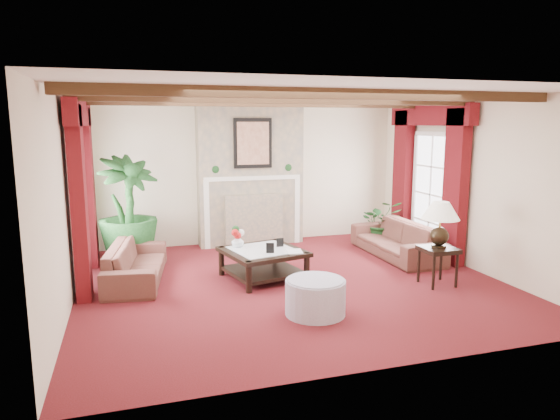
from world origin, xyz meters
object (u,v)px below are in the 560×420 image
object	(u,v)px
potted_palm	(129,232)
sofa_left	(136,257)
side_table	(437,266)
ottoman	(315,297)
coffee_table	(263,264)
sofa_right	(397,234)

from	to	relation	value
potted_palm	sofa_left	bearing A→B (deg)	-85.55
side_table	ottoman	bearing A→B (deg)	-165.11
potted_palm	coffee_table	world-z (taller)	potted_palm
ottoman	potted_palm	bearing A→B (deg)	124.30
sofa_right	potted_palm	world-z (taller)	potted_palm
sofa_right	coffee_table	bearing A→B (deg)	-77.75
sofa_left	ottoman	xyz separation A→B (m)	(2.07, -2.01, -0.15)
ottoman	sofa_right	bearing A→B (deg)	42.54
coffee_table	ottoman	bearing A→B (deg)	-94.26
side_table	ottoman	distance (m)	2.17
sofa_left	potted_palm	world-z (taller)	potted_palm
potted_palm	side_table	xyz separation A→B (m)	(4.26, -2.60, -0.22)
side_table	sofa_left	bearing A→B (deg)	160.75
sofa_right	ottoman	bearing A→B (deg)	-47.90
sofa_left	coffee_table	xyz separation A→B (m)	(1.83, -0.44, -0.14)
coffee_table	sofa_left	bearing A→B (deg)	153.43
coffee_table	side_table	size ratio (longest dim) A/B	1.96
sofa_right	coffee_table	distance (m)	2.66
sofa_right	side_table	world-z (taller)	sofa_right
sofa_left	coffee_table	bearing A→B (deg)	-95.21
sofa_left	sofa_right	bearing A→B (deg)	-79.78
side_table	coffee_table	bearing A→B (deg)	156.62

